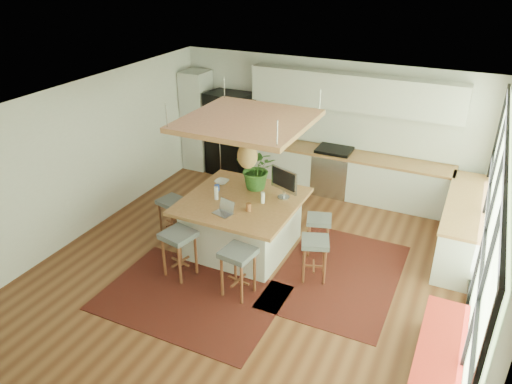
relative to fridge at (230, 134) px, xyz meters
The scene contains 35 objects.
floor 3.94m from the fridge, 56.42° to the right, with size 7.00×7.00×0.00m, color #562C18.
ceiling 4.22m from the fridge, 56.42° to the right, with size 7.00×7.00×0.00m, color white.
wall_back 2.18m from the fridge, ahead, with size 6.50×6.50×0.00m, color silver.
wall_front 7.03m from the fridge, 72.43° to the right, with size 6.50×6.50×0.00m, color silver.
wall_left 3.41m from the fridge, 109.49° to the right, with size 7.00×7.00×0.00m, color silver.
wall_right 6.26m from the fridge, 30.74° to the right, with size 7.00×7.00×0.00m, color silver.
window_wall 6.24m from the fridge, 30.88° to the right, with size 0.10×6.20×2.60m, color black, non-canonical shape.
pantry 0.85m from the fridge, behind, with size 0.55×0.60×2.25m, color silver.
back_counter_base 2.71m from the fridge, ahead, with size 4.20×0.60×0.88m, color silver.
back_counter_top 2.67m from the fridge, ahead, with size 4.24×0.64×0.05m, color #995F36.
backsplash 2.72m from the fridge, ahead, with size 4.20×0.02×0.80m, color white.
upper_cabinets 2.94m from the fridge, ahead, with size 4.20×0.34×0.70m, color silver.
range 2.46m from the fridge, ahead, with size 0.76×0.62×1.00m, color #A5A5AA, non-canonical shape.
right_counter_base 5.21m from the fridge, 13.29° to the right, with size 0.60×2.50×0.88m, color silver.
right_counter_top 5.19m from the fridge, 13.29° to the right, with size 0.64×2.54×0.05m, color #995F36.
window_bench 6.74m from the fridge, 40.91° to the right, with size 0.52×2.00×0.50m, color silver, non-canonical shape.
ceiling_panel 3.52m from the fridge, 56.91° to the right, with size 1.86×1.86×0.80m, color #995F36, non-canonical shape.
rug_near 4.68m from the fridge, 69.51° to the right, with size 2.60×1.80×0.01m, color black.
rug_right 4.52m from the fridge, 39.39° to the right, with size 1.80×2.60×0.01m, color black.
fridge is the anchor object (origin of this frame).
island 3.25m from the fridge, 58.41° to the right, with size 1.85×1.85×0.93m, color #995F36, non-canonical shape.
stool_near_left 4.07m from the fridge, 73.26° to the right, with size 0.46×0.46×0.77m, color #4E5357, non-canonical shape.
stool_near_right 4.51m from the fridge, 60.50° to the right, with size 0.45×0.45×0.76m, color #4E5357, non-canonical shape.
stool_right_front 4.36m from the fridge, 44.62° to the right, with size 0.41×0.41×0.70m, color #4E5357, non-canonical shape.
stool_right_back 3.76m from the fridge, 38.76° to the right, with size 0.40×0.40×0.67m, color #4E5357, non-canonical shape.
stool_left_side 2.93m from the fridge, 83.14° to the right, with size 0.41×0.41×0.69m, color #4E5357, non-canonical shape.
laptop 3.69m from the fridge, 63.68° to the right, with size 0.30×0.31×0.22m, color #A5A5AA, non-canonical shape.
monitor 3.30m from the fridge, 46.20° to the right, with size 0.57×0.20×0.53m, color #A5A5AA, non-canonical shape.
microwave 1.21m from the fridge, ahead, with size 0.57×0.32×0.39m, color #A5A5AA.
island_plant 2.85m from the fridge, 52.26° to the right, with size 0.67×0.74×0.58m, color #1E4C19.
island_bowl 2.57m from the fridge, 65.14° to the right, with size 0.24×0.24×0.06m, color white.
island_bottle_0 2.87m from the fridge, 66.75° to the right, with size 0.07×0.07×0.19m, color blue.
island_bottle_1 3.16m from the fridge, 66.04° to the right, with size 0.07×0.07×0.19m, color white.
island_bottle_2 3.60m from the fridge, 57.52° to the right, with size 0.07×0.07×0.19m, color #9D5C34.
island_bottle_3 3.37m from the fridge, 52.89° to the right, with size 0.07×0.07×0.19m, color white.
Camera 1 is at (2.83, -5.88, 4.63)m, focal length 34.18 mm.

